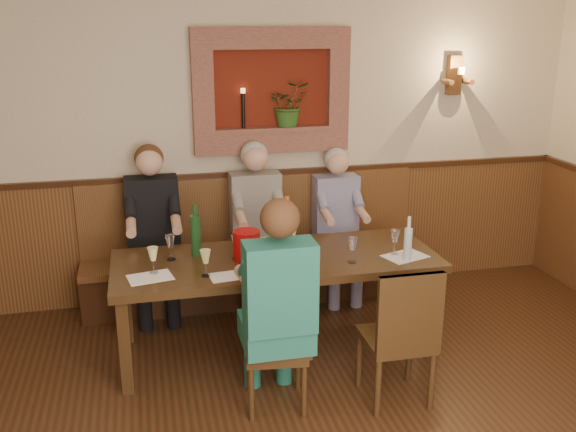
% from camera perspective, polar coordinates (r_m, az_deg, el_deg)
% --- Properties ---
extents(room_shell, '(6.04, 6.04, 2.82)m').
position_cam_1_polar(room_shell, '(2.73, 7.07, 5.16)').
color(room_shell, '#C4B894').
rests_on(room_shell, ground).
extents(wainscoting, '(6.02, 6.02, 1.15)m').
position_cam_1_polar(wainscoting, '(3.26, 6.19, -17.82)').
color(wainscoting, '#542F18').
rests_on(wainscoting, ground).
extents(wall_niche, '(1.36, 0.30, 1.06)m').
position_cam_1_polar(wall_niche, '(5.61, -1.04, 10.60)').
color(wall_niche, '#621A0E').
rests_on(wall_niche, ground).
extents(wall_sconce, '(0.25, 0.20, 0.35)m').
position_cam_1_polar(wall_sconce, '(6.15, 14.62, 11.93)').
color(wall_sconce, '#542F18').
rests_on(wall_sconce, ground).
extents(dining_table, '(2.40, 0.90, 0.75)m').
position_cam_1_polar(dining_table, '(4.80, -1.03, -4.54)').
color(dining_table, black).
rests_on(dining_table, ground).
extents(bench, '(3.00, 0.45, 1.11)m').
position_cam_1_polar(bench, '(5.78, -2.99, -4.35)').
color(bench, '#381E0F').
rests_on(bench, ground).
extents(chair_near_left, '(0.44, 0.44, 0.88)m').
position_cam_1_polar(chair_near_left, '(4.29, -1.09, -13.56)').
color(chair_near_left, black).
rests_on(chair_near_left, ground).
extents(chair_near_right, '(0.43, 0.43, 0.97)m').
position_cam_1_polar(chair_near_right, '(4.40, 9.58, -12.62)').
color(chair_near_right, black).
rests_on(chair_near_right, ground).
extents(person_bench_left, '(0.44, 0.54, 1.46)m').
position_cam_1_polar(person_bench_left, '(5.51, -11.75, -2.71)').
color(person_bench_left, black).
rests_on(person_bench_left, ground).
extents(person_bench_mid, '(0.43, 0.53, 1.45)m').
position_cam_1_polar(person_bench_mid, '(5.59, -2.72, -2.12)').
color(person_bench_mid, '#605C58').
rests_on(person_bench_mid, ground).
extents(person_bench_right, '(0.39, 0.48, 1.36)m').
position_cam_1_polar(person_bench_right, '(5.78, 4.44, -1.95)').
color(person_bench_right, navy).
rests_on(person_bench_right, ground).
extents(person_chair_front, '(0.43, 0.53, 1.45)m').
position_cam_1_polar(person_chair_front, '(4.10, -1.00, -9.59)').
color(person_chair_front, '#1B5E61').
rests_on(person_chair_front, ground).
extents(spittoon_bucket, '(0.21, 0.21, 0.22)m').
position_cam_1_polar(spittoon_bucket, '(4.69, -3.71, -2.64)').
color(spittoon_bucket, '#B90B0D').
rests_on(spittoon_bucket, dining_table).
extents(wine_bottle_green_a, '(0.11, 0.11, 0.45)m').
position_cam_1_polar(wine_bottle_green_a, '(4.76, -0.09, -1.28)').
color(wine_bottle_green_a, '#19471E').
rests_on(wine_bottle_green_a, dining_table).
extents(wine_bottle_green_b, '(0.10, 0.10, 0.40)m').
position_cam_1_polar(wine_bottle_green_b, '(4.80, -8.20, -1.65)').
color(wine_bottle_green_b, '#19471E').
rests_on(wine_bottle_green_b, dining_table).
extents(water_bottle, '(0.06, 0.06, 0.33)m').
position_cam_1_polar(water_bottle, '(4.75, 10.61, -2.39)').
color(water_bottle, silver).
rests_on(water_bottle, dining_table).
extents(tasting_sheet_a, '(0.33, 0.26, 0.00)m').
position_cam_1_polar(tasting_sheet_a, '(4.51, -12.16, -5.35)').
color(tasting_sheet_a, white).
rests_on(tasting_sheet_a, dining_table).
extents(tasting_sheet_b, '(0.34, 0.29, 0.00)m').
position_cam_1_polar(tasting_sheet_b, '(4.65, -0.08, -4.23)').
color(tasting_sheet_b, white).
rests_on(tasting_sheet_b, dining_table).
extents(tasting_sheet_c, '(0.36, 0.31, 0.00)m').
position_cam_1_polar(tasting_sheet_c, '(4.87, 10.36, -3.53)').
color(tasting_sheet_c, white).
rests_on(tasting_sheet_c, dining_table).
extents(tasting_sheet_d, '(0.27, 0.21, 0.00)m').
position_cam_1_polar(tasting_sheet_d, '(4.45, -5.34, -5.34)').
color(tasting_sheet_d, white).
rests_on(tasting_sheet_d, dining_table).
extents(wine_glass_0, '(0.08, 0.08, 0.19)m').
position_cam_1_polar(wine_glass_0, '(4.82, 0.32, -2.25)').
color(wine_glass_0, '#F2E791').
rests_on(wine_glass_0, dining_table).
extents(wine_glass_1, '(0.08, 0.08, 0.19)m').
position_cam_1_polar(wine_glass_1, '(4.74, -4.64, -2.66)').
color(wine_glass_1, white).
rests_on(wine_glass_1, dining_table).
extents(wine_glass_2, '(0.08, 0.08, 0.19)m').
position_cam_1_polar(wine_glass_2, '(4.86, 9.46, -2.34)').
color(wine_glass_2, white).
rests_on(wine_glass_2, dining_table).
extents(wine_glass_3, '(0.08, 0.08, 0.19)m').
position_cam_1_polar(wine_glass_3, '(4.66, 5.76, -3.03)').
color(wine_glass_3, white).
rests_on(wine_glass_3, dining_table).
extents(wine_glass_4, '(0.08, 0.08, 0.19)m').
position_cam_1_polar(wine_glass_4, '(4.77, -10.40, -2.77)').
color(wine_glass_4, white).
rests_on(wine_glass_4, dining_table).
extents(wine_glass_5, '(0.08, 0.08, 0.19)m').
position_cam_1_polar(wine_glass_5, '(4.62, -2.07, -3.13)').
color(wine_glass_5, '#F2E791').
rests_on(wine_glass_5, dining_table).
extents(wine_glass_6, '(0.08, 0.08, 0.19)m').
position_cam_1_polar(wine_glass_6, '(4.54, -11.89, -3.89)').
color(wine_glass_6, '#F2E791').
rests_on(wine_glass_6, dining_table).
extents(wine_glass_7, '(0.08, 0.08, 0.19)m').
position_cam_1_polar(wine_glass_7, '(4.43, -7.33, -4.18)').
color(wine_glass_7, '#F2E791').
rests_on(wine_glass_7, dining_table).
extents(wine_glass_8, '(0.08, 0.08, 0.19)m').
position_cam_1_polar(wine_glass_8, '(4.43, -1.99, -4.08)').
color(wine_glass_8, '#F2E791').
rests_on(wine_glass_8, dining_table).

